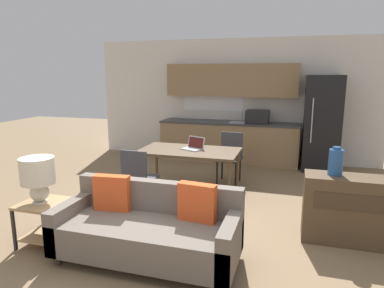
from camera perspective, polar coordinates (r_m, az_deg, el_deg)
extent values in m
plane|color=#7F6647|center=(3.90, -6.60, -18.24)|extent=(20.00, 20.00, 0.00)
cube|color=silver|center=(7.87, 6.70, 7.27)|extent=(6.40, 0.06, 2.70)
cube|color=white|center=(7.90, 3.59, 9.27)|extent=(1.39, 0.01, 1.03)
cube|color=#8E704C|center=(7.66, 6.08, 0.22)|extent=(3.01, 0.62, 0.86)
cube|color=#38383A|center=(7.58, 6.16, 3.55)|extent=(3.04, 0.65, 0.04)
cube|color=#B2B5B7|center=(7.49, 8.12, 3.57)|extent=(0.48, 0.36, 0.01)
cylinder|color=#B7BABC|center=(7.64, 8.34, 4.61)|extent=(0.02, 0.02, 0.24)
cube|color=#8E704C|center=(7.65, 6.51, 10.53)|extent=(2.86, 0.34, 0.70)
cube|color=black|center=(7.43, 10.84, 4.48)|extent=(0.48, 0.36, 0.28)
cube|color=black|center=(7.38, 20.81, 3.25)|extent=(0.69, 0.75, 1.92)
cylinder|color=silver|center=(6.96, 19.37, 3.68)|extent=(0.02, 0.02, 0.86)
cube|color=brown|center=(5.50, -0.46, -1.20)|extent=(1.59, 0.89, 0.04)
cylinder|color=brown|center=(5.52, -8.98, -5.27)|extent=(0.05, 0.05, 0.70)
cylinder|color=brown|center=(5.07, 6.24, -6.69)|extent=(0.05, 0.05, 0.70)
cylinder|color=brown|center=(6.19, -5.92, -3.32)|extent=(0.05, 0.05, 0.70)
cylinder|color=brown|center=(5.80, 7.64, -4.39)|extent=(0.05, 0.05, 0.70)
cylinder|color=#3D2D1E|center=(3.98, -21.35, -17.51)|extent=(0.05, 0.05, 0.10)
cylinder|color=#3D2D1E|center=(4.44, -16.15, -14.01)|extent=(0.05, 0.05, 0.10)
cylinder|color=#3D2D1E|center=(3.86, 6.81, -17.69)|extent=(0.05, 0.05, 0.10)
cube|color=#6B6056|center=(3.71, -7.59, -15.19)|extent=(1.91, 0.80, 0.34)
cube|color=#6B6056|center=(3.92, -5.64, -10.90)|extent=(1.91, 0.14, 0.68)
cube|color=#6B6056|center=(4.10, -19.20, -12.00)|extent=(0.14, 0.80, 0.48)
cube|color=#6B6056|center=(3.45, 6.47, -16.10)|extent=(0.14, 0.80, 0.48)
cube|color=#E05123|center=(3.95, -13.19, -7.93)|extent=(0.41, 0.16, 0.40)
cube|color=#E05123|center=(3.58, 0.86, -9.69)|extent=(0.41, 0.16, 0.40)
cube|color=tan|center=(4.29, -23.49, -9.08)|extent=(0.50, 0.50, 0.03)
cube|color=tan|center=(4.43, -23.08, -13.70)|extent=(0.45, 0.45, 0.02)
cube|color=#232326|center=(4.37, -27.55, -12.63)|extent=(0.03, 0.03, 0.48)
cube|color=#232326|center=(4.08, -22.77, -13.93)|extent=(0.03, 0.03, 0.48)
cube|color=#232326|center=(4.68, -23.60, -10.68)|extent=(0.03, 0.03, 0.48)
cube|color=#232326|center=(4.41, -18.94, -11.70)|extent=(0.03, 0.03, 0.48)
cylinder|color=silver|center=(4.28, -23.94, -8.80)|extent=(0.16, 0.16, 0.02)
sphere|color=silver|center=(4.24, -24.07, -7.34)|extent=(0.21, 0.21, 0.21)
cylinder|color=beige|center=(4.17, -24.36, -4.06)|extent=(0.37, 0.37, 0.29)
cube|color=brown|center=(4.42, 25.29, -9.93)|extent=(1.11, 0.40, 0.79)
cube|color=#413020|center=(4.18, 25.87, -8.89)|extent=(0.89, 0.01, 0.19)
cylinder|color=#234C84|center=(4.26, 22.83, -2.82)|extent=(0.16, 0.16, 0.30)
cylinder|color=#234C84|center=(4.23, 23.01, -0.65)|extent=(0.09, 0.09, 0.03)
cube|color=#38383D|center=(5.07, -8.54, -5.74)|extent=(0.44, 0.44, 0.04)
cube|color=#38383D|center=(4.84, -9.70, -3.67)|extent=(0.40, 0.05, 0.44)
cylinder|color=black|center=(5.21, -5.92, -7.81)|extent=(0.03, 0.03, 0.41)
cylinder|color=black|center=(5.36, -9.24, -7.35)|extent=(0.03, 0.03, 0.41)
cylinder|color=black|center=(4.93, -7.62, -9.03)|extent=(0.03, 0.03, 0.41)
cylinder|color=black|center=(5.08, -11.08, -8.49)|extent=(0.03, 0.03, 0.41)
cube|color=#38383D|center=(6.18, 6.17, -2.53)|extent=(0.45, 0.45, 0.04)
cube|color=#38383D|center=(6.31, 6.66, 0.00)|extent=(0.40, 0.06, 0.44)
cylinder|color=black|center=(6.12, 4.18, -4.82)|extent=(0.03, 0.03, 0.41)
cylinder|color=black|center=(6.04, 7.29, -5.12)|extent=(0.03, 0.03, 0.41)
cylinder|color=black|center=(6.44, 5.04, -4.01)|extent=(0.03, 0.03, 0.41)
cylinder|color=black|center=(6.36, 8.00, -4.28)|extent=(0.03, 0.03, 0.41)
cube|color=#B7BABC|center=(5.52, -0.04, -0.85)|extent=(0.38, 0.32, 0.02)
cube|color=#B7BABC|center=(5.59, 0.72, 0.26)|extent=(0.32, 0.17, 0.20)
cube|color=#4C1914|center=(5.58, 0.67, 0.25)|extent=(0.28, 0.14, 0.17)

